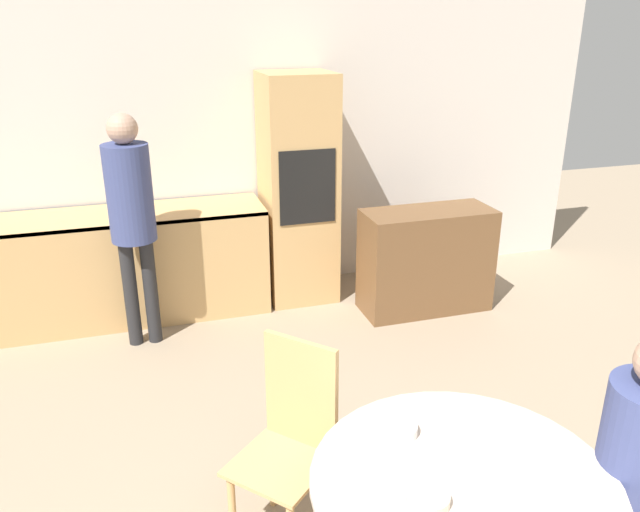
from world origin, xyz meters
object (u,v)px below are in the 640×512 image
(oven_unit, at_px, (298,190))
(chair_far_left, at_px, (291,433))
(sideboard, at_px, (426,260))
(person_standing, at_px, (131,206))
(bowl_far, at_px, (428,499))
(bowl_centre, at_px, (395,429))

(oven_unit, relative_size, chair_far_left, 1.96)
(oven_unit, distance_m, chair_far_left, 2.75)
(sideboard, bearing_deg, chair_far_left, -129.67)
(person_standing, bearing_deg, chair_far_left, -73.94)
(bowl_far, bearing_deg, bowl_centre, 83.27)
(person_standing, bearing_deg, oven_unit, 20.49)
(oven_unit, bearing_deg, sideboard, -32.12)
(oven_unit, bearing_deg, person_standing, -159.51)
(oven_unit, height_order, person_standing, oven_unit)
(oven_unit, height_order, chair_far_left, oven_unit)
(person_standing, bearing_deg, sideboard, -2.01)
(oven_unit, xyz_separation_m, bowl_centre, (-0.40, -2.98, -0.21))
(person_standing, relative_size, bowl_far, 11.28)
(sideboard, height_order, chair_far_left, chair_far_left)
(chair_far_left, distance_m, bowl_far, 0.85)
(bowl_centre, bearing_deg, oven_unit, 82.37)
(chair_far_left, height_order, bowl_far, chair_far_left)
(oven_unit, relative_size, person_standing, 1.11)
(sideboard, distance_m, person_standing, 2.38)
(person_standing, height_order, bowl_centre, person_standing)
(oven_unit, xyz_separation_m, person_standing, (-1.36, -0.51, 0.12))
(oven_unit, relative_size, bowl_far, 12.53)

